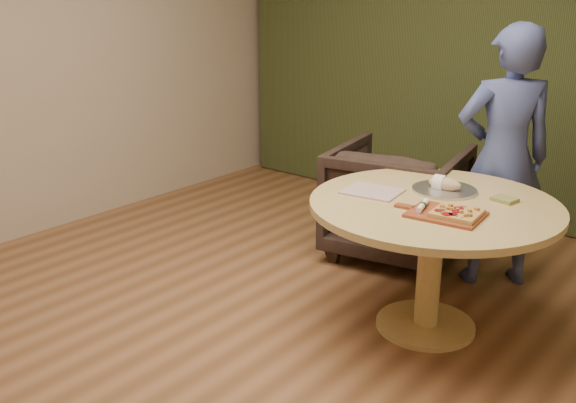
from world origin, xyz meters
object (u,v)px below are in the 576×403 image
(flatbread_pizza, at_px, (457,213))
(serving_tray, at_px, (444,190))
(pedestal_table, at_px, (433,226))
(pizza_paddle, at_px, (444,214))
(armchair, at_px, (398,195))
(person_standing, at_px, (503,159))
(bread_roll, at_px, (443,183))
(cutlery_roll, at_px, (423,205))

(flatbread_pizza, bearing_deg, serving_tray, 123.90)
(pedestal_table, bearing_deg, pizza_paddle, -51.05)
(armchair, relative_size, person_standing, 0.54)
(pedestal_table, height_order, bread_roll, bread_roll)
(serving_tray, bearing_deg, armchair, 135.51)
(pedestal_table, xyz_separation_m, pizza_paddle, (0.14, -0.17, 0.15))
(person_standing, bearing_deg, flatbread_pizza, 58.98)
(pizza_paddle, height_order, flatbread_pizza, flatbread_pizza)
(bread_roll, height_order, person_standing, person_standing)
(serving_tray, height_order, bread_roll, bread_roll)
(person_standing, bearing_deg, armchair, -39.20)
(pizza_paddle, relative_size, flatbread_pizza, 1.90)
(pizza_paddle, relative_size, person_standing, 0.28)
(pizza_paddle, distance_m, armchair, 1.31)
(bread_roll, bearing_deg, person_standing, 82.32)
(pizza_paddle, relative_size, armchair, 0.52)
(pizza_paddle, bearing_deg, person_standing, 89.91)
(flatbread_pizza, bearing_deg, bread_roll, 124.85)
(armchair, bearing_deg, bread_roll, 124.24)
(serving_tray, relative_size, person_standing, 0.22)
(pedestal_table, bearing_deg, person_standing, 87.69)
(pedestal_table, distance_m, person_standing, 0.86)
(bread_roll, distance_m, armchair, 0.94)
(serving_tray, bearing_deg, bread_roll, 180.00)
(bread_roll, distance_m, person_standing, 0.64)
(pizza_paddle, xyz_separation_m, serving_tray, (-0.18, 0.37, -0.00))
(flatbread_pizza, height_order, bread_roll, bread_roll)
(cutlery_roll, height_order, bread_roll, bread_roll)
(armchair, bearing_deg, pedestal_table, 118.56)
(flatbread_pizza, bearing_deg, pedestal_table, 140.76)
(pedestal_table, relative_size, armchair, 1.50)
(cutlery_roll, relative_size, serving_tray, 0.55)
(pedestal_table, height_order, person_standing, person_standing)
(serving_tray, distance_m, bread_roll, 0.04)
(pedestal_table, distance_m, pizza_paddle, 0.26)
(pizza_paddle, height_order, cutlery_roll, cutlery_roll)
(pizza_paddle, relative_size, cutlery_roll, 2.33)
(cutlery_roll, relative_size, person_standing, 0.12)
(bread_roll, bearing_deg, flatbread_pizza, -55.15)
(flatbread_pizza, distance_m, person_standing, 1.01)
(serving_tray, bearing_deg, pedestal_table, -77.82)
(flatbread_pizza, xyz_separation_m, person_standing, (-0.17, 1.00, 0.04))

